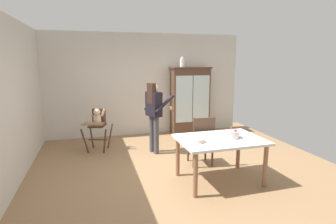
{
  "coord_description": "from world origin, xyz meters",
  "views": [
    {
      "loc": [
        -1.4,
        -4.58,
        2.0
      ],
      "look_at": [
        0.09,
        0.7,
        0.95
      ],
      "focal_mm": 29.04,
      "sensor_mm": 36.0,
      "label": 1
    }
  ],
  "objects_px": {
    "china_cabinet": "(190,100)",
    "high_chair_with_toddler": "(97,122)",
    "ceramic_vase": "(182,62)",
    "adult_person": "(154,109)",
    "serving_bowl": "(199,141)",
    "birthday_cake": "(231,134)",
    "dining_chair_far_side": "(202,138)",
    "dining_table": "(220,144)"
  },
  "relations": [
    {
      "from": "high_chair_with_toddler",
      "to": "adult_person",
      "type": "relative_size",
      "value": 0.62
    },
    {
      "from": "high_chair_with_toddler",
      "to": "adult_person",
      "type": "distance_m",
      "value": 1.32
    },
    {
      "from": "high_chair_with_toddler",
      "to": "adult_person",
      "type": "height_order",
      "value": "adult_person"
    },
    {
      "from": "adult_person",
      "to": "serving_bowl",
      "type": "xyz_separation_m",
      "value": [
        0.31,
        -1.79,
        -0.2
      ]
    },
    {
      "from": "birthday_cake",
      "to": "dining_chair_far_side",
      "type": "bearing_deg",
      "value": 106.39
    },
    {
      "from": "birthday_cake",
      "to": "dining_chair_far_side",
      "type": "distance_m",
      "value": 0.78
    },
    {
      "from": "serving_bowl",
      "to": "dining_table",
      "type": "bearing_deg",
      "value": 13.86
    },
    {
      "from": "high_chair_with_toddler",
      "to": "dining_chair_far_side",
      "type": "height_order",
      "value": "dining_chair_far_side"
    },
    {
      "from": "china_cabinet",
      "to": "birthday_cake",
      "type": "height_order",
      "value": "china_cabinet"
    },
    {
      "from": "china_cabinet",
      "to": "high_chair_with_toddler",
      "type": "distance_m",
      "value": 2.67
    },
    {
      "from": "serving_bowl",
      "to": "dining_chair_far_side",
      "type": "relative_size",
      "value": 0.19
    },
    {
      "from": "china_cabinet",
      "to": "dining_chair_far_side",
      "type": "xyz_separation_m",
      "value": [
        -0.62,
        -2.35,
        -0.36
      ]
    },
    {
      "from": "ceramic_vase",
      "to": "dining_chair_far_side",
      "type": "bearing_deg",
      "value": -99.28
    },
    {
      "from": "ceramic_vase",
      "to": "dining_chair_far_side",
      "type": "distance_m",
      "value": 2.75
    },
    {
      "from": "ceramic_vase",
      "to": "serving_bowl",
      "type": "xyz_separation_m",
      "value": [
        -0.78,
        -3.16,
        -1.17
      ]
    },
    {
      "from": "ceramic_vase",
      "to": "serving_bowl",
      "type": "distance_m",
      "value": 3.46
    },
    {
      "from": "high_chair_with_toddler",
      "to": "serving_bowl",
      "type": "distance_m",
      "value": 2.72
    },
    {
      "from": "china_cabinet",
      "to": "high_chair_with_toddler",
      "type": "bearing_deg",
      "value": -160.53
    },
    {
      "from": "serving_bowl",
      "to": "dining_chair_far_side",
      "type": "distance_m",
      "value": 0.93
    },
    {
      "from": "adult_person",
      "to": "birthday_cake",
      "type": "bearing_deg",
      "value": -173.8
    },
    {
      "from": "dining_table",
      "to": "serving_bowl",
      "type": "xyz_separation_m",
      "value": [
        -0.41,
        -0.1,
        0.12
      ]
    },
    {
      "from": "high_chair_with_toddler",
      "to": "serving_bowl",
      "type": "bearing_deg",
      "value": -37.94
    },
    {
      "from": "china_cabinet",
      "to": "adult_person",
      "type": "height_order",
      "value": "china_cabinet"
    },
    {
      "from": "adult_person",
      "to": "serving_bowl",
      "type": "relative_size",
      "value": 8.5
    },
    {
      "from": "serving_bowl",
      "to": "adult_person",
      "type": "bearing_deg",
      "value": 99.91
    },
    {
      "from": "china_cabinet",
      "to": "serving_bowl",
      "type": "height_order",
      "value": "china_cabinet"
    },
    {
      "from": "adult_person",
      "to": "dining_chair_far_side",
      "type": "height_order",
      "value": "adult_person"
    },
    {
      "from": "high_chair_with_toddler",
      "to": "dining_chair_far_side",
      "type": "bearing_deg",
      "value": -19.01
    },
    {
      "from": "ceramic_vase",
      "to": "dining_chair_far_side",
      "type": "relative_size",
      "value": 0.28
    },
    {
      "from": "adult_person",
      "to": "dining_chair_far_side",
      "type": "distance_m",
      "value": 1.27
    },
    {
      "from": "serving_bowl",
      "to": "dining_chair_far_side",
      "type": "bearing_deg",
      "value": 64.23
    },
    {
      "from": "china_cabinet",
      "to": "birthday_cake",
      "type": "bearing_deg",
      "value": -97.61
    },
    {
      "from": "adult_person",
      "to": "dining_table",
      "type": "xyz_separation_m",
      "value": [
        0.72,
        -1.69,
        -0.32
      ]
    },
    {
      "from": "china_cabinet",
      "to": "birthday_cake",
      "type": "distance_m",
      "value": 3.09
    },
    {
      "from": "high_chair_with_toddler",
      "to": "dining_table",
      "type": "bearing_deg",
      "value": -30.03
    },
    {
      "from": "high_chair_with_toddler",
      "to": "dining_chair_far_side",
      "type": "distance_m",
      "value": 2.39
    },
    {
      "from": "ceramic_vase",
      "to": "dining_chair_far_side",
      "type": "height_order",
      "value": "ceramic_vase"
    },
    {
      "from": "ceramic_vase",
      "to": "high_chair_with_toddler",
      "type": "bearing_deg",
      "value": -158.63
    },
    {
      "from": "high_chair_with_toddler",
      "to": "dining_table",
      "type": "height_order",
      "value": "high_chair_with_toddler"
    },
    {
      "from": "dining_chair_far_side",
      "to": "adult_person",
      "type": "bearing_deg",
      "value": -50.99
    },
    {
      "from": "ceramic_vase",
      "to": "china_cabinet",
      "type": "bearing_deg",
      "value": -0.91
    },
    {
      "from": "dining_chair_far_side",
      "to": "birthday_cake",
      "type": "bearing_deg",
      "value": 109.56
    }
  ]
}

